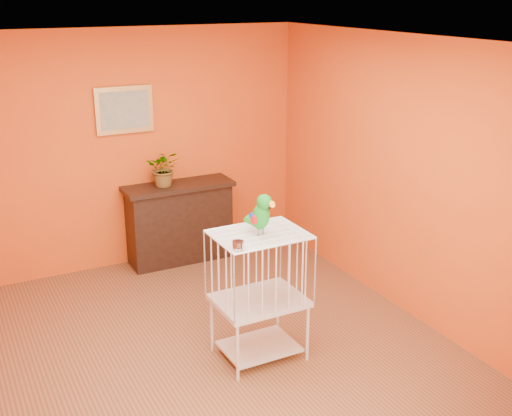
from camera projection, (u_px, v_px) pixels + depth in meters
ground at (211, 355)px, 5.48m from camera, size 4.50×4.50×0.00m
room_shell at (207, 177)px, 4.96m from camera, size 4.50×4.50×4.50m
console_cabinet at (180, 223)px, 7.26m from camera, size 1.23×0.44×0.91m
potted_plant at (164, 172)px, 7.00m from camera, size 0.49×0.51×0.31m
framed_picture at (124, 110)px, 6.78m from camera, size 0.62×0.04×0.50m
birdcage at (259, 294)px, 5.28m from camera, size 0.73×0.56×1.11m
feed_cup at (238, 245)px, 4.79m from camera, size 0.09×0.09×0.06m
parrot at (261, 214)px, 5.04m from camera, size 0.19×0.31×0.34m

